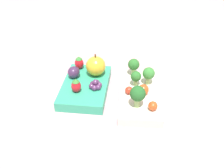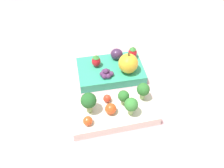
# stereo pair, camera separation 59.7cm
# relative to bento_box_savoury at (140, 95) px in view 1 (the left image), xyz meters

# --- Properties ---
(ground_plane) EXTENTS (4.00, 4.00, 0.00)m
(ground_plane) POSITION_rel_bento_box_savoury_xyz_m (0.00, -0.07, -0.01)
(ground_plane) COLOR #C6939E
(bento_box_savoury) EXTENTS (0.23, 0.14, 0.03)m
(bento_box_savoury) POSITION_rel_bento_box_savoury_xyz_m (0.00, 0.00, 0.00)
(bento_box_savoury) COLOR silver
(bento_box_savoury) RESTS_ON ground_plane
(bento_box_fruit) EXTENTS (0.20, 0.15, 0.03)m
(bento_box_fruit) POSITION_rel_bento_box_savoury_xyz_m (0.00, -0.15, 0.00)
(bento_box_fruit) COLOR #33A87F
(bento_box_fruit) RESTS_ON ground_plane
(broccoli_floret_0) EXTENTS (0.03, 0.03, 0.04)m
(broccoli_floret_0) POSITION_rel_bento_box_savoury_xyz_m (-0.02, -0.02, 0.04)
(broccoli_floret_0) COLOR #93B770
(broccoli_floret_0) RESTS_ON bento_box_savoury
(broccoli_floret_1) EXTENTS (0.04, 0.04, 0.06)m
(broccoli_floret_1) POSITION_rel_bento_box_savoury_xyz_m (0.06, 0.00, 0.05)
(broccoli_floret_1) COLOR #93B770
(broccoli_floret_1) RESTS_ON bento_box_savoury
(broccoli_floret_2) EXTENTS (0.03, 0.03, 0.05)m
(broccoli_floret_2) POSITION_rel_bento_box_savoury_xyz_m (-0.07, -0.03, 0.04)
(broccoli_floret_2) COLOR #93B770
(broccoli_floret_2) RESTS_ON bento_box_savoury
(broccoli_floret_3) EXTENTS (0.03, 0.03, 0.05)m
(broccoli_floret_3) POSITION_rel_bento_box_savoury_xyz_m (-0.04, 0.02, 0.04)
(broccoli_floret_3) COLOR #93B770
(broccoli_floret_3) RESTS_ON bento_box_savoury
(cherry_tomato_0) EXTENTS (0.02, 0.02, 0.02)m
(cherry_tomato_0) POSITION_rel_bento_box_savoury_xyz_m (0.06, 0.04, 0.02)
(cherry_tomato_0) COLOR #DB4C1E
(cherry_tomato_0) RESTS_ON bento_box_savoury
(cherry_tomato_1) EXTENTS (0.03, 0.03, 0.03)m
(cherry_tomato_1) POSITION_rel_bento_box_savoury_xyz_m (0.01, 0.01, 0.03)
(cherry_tomato_1) COLOR #DB4C1E
(cherry_tomato_1) RESTS_ON bento_box_savoury
(cherry_tomato_2) EXTENTS (0.02, 0.02, 0.02)m
(cherry_tomato_2) POSITION_rel_bento_box_savoury_xyz_m (0.02, -0.03, 0.02)
(cherry_tomato_2) COLOR red
(cherry_tomato_2) RESTS_ON bento_box_savoury
(apple) EXTENTS (0.06, 0.06, 0.07)m
(apple) POSITION_rel_bento_box_savoury_xyz_m (-0.05, -0.14, 0.04)
(apple) COLOR gold
(apple) RESTS_ON bento_box_fruit
(strawberry_0) EXTENTS (0.03, 0.03, 0.04)m
(strawberry_0) POSITION_rel_bento_box_savoury_xyz_m (0.04, -0.16, 0.03)
(strawberry_0) COLOR red
(strawberry_0) RESTS_ON bento_box_fruit
(strawberry_1) EXTENTS (0.03, 0.03, 0.04)m
(strawberry_1) POSITION_rel_bento_box_savoury_xyz_m (-0.07, -0.19, 0.03)
(strawberry_1) COLOR red
(strawberry_1) RESTS_ON bento_box_fruit
(plum) EXTENTS (0.04, 0.03, 0.03)m
(plum) POSITION_rel_bento_box_savoury_xyz_m (-0.02, -0.19, 0.03)
(plum) COLOR #42284C
(plum) RESTS_ON bento_box_fruit
(grape_cluster) EXTENTS (0.04, 0.03, 0.03)m
(grape_cluster) POSITION_rel_bento_box_savoury_xyz_m (0.02, -0.12, 0.02)
(grape_cluster) COLOR #562D5B
(grape_cluster) RESTS_ON bento_box_fruit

